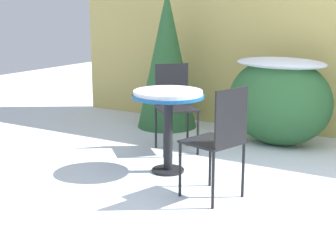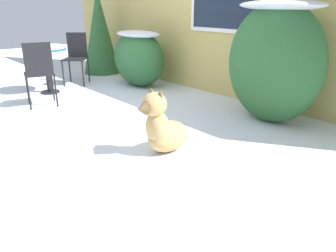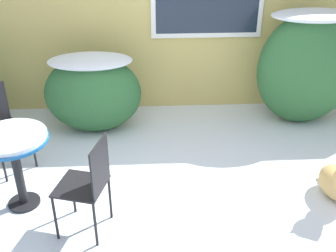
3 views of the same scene
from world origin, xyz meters
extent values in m
plane|color=silver|center=(0.00, 0.00, 0.00)|extent=(16.00, 16.00, 0.00)
cube|color=tan|center=(0.00, 2.20, 1.34)|extent=(8.00, 0.06, 2.68)
ellipsoid|color=#2D6033|center=(-0.86, 1.56, 0.49)|extent=(1.17, 0.68, 0.97)
ellipsoid|color=silver|center=(-0.86, 1.56, 0.91)|extent=(1.00, 0.58, 0.12)
ellipsoid|color=#2D6033|center=(1.78, 1.65, 0.72)|extent=(1.25, 0.68, 1.45)
ellipsoid|color=silver|center=(1.78, 1.65, 1.39)|extent=(1.07, 0.58, 0.12)
cone|color=#2D6033|center=(-2.37, 1.67, 0.86)|extent=(0.75, 0.75, 1.72)
cylinder|color=black|center=(-1.42, 0.12, 0.01)|extent=(0.30, 0.30, 0.03)
cylinder|color=black|center=(-1.42, 0.12, 0.36)|extent=(0.08, 0.08, 0.68)
cylinder|color=#195699|center=(-1.42, 0.12, 0.72)|extent=(0.66, 0.66, 0.03)
cylinder|color=silver|center=(-1.42, 0.12, 0.75)|extent=(0.63, 0.63, 0.04)
cube|color=black|center=(-1.69, 0.75, 0.47)|extent=(0.56, 0.56, 0.02)
cube|color=black|center=(-1.83, 0.88, 0.70)|extent=(0.26, 0.27, 0.44)
cylinder|color=black|center=(-1.69, 0.49, 0.23)|extent=(0.02, 0.02, 0.46)
cylinder|color=black|center=(-1.44, 0.75, 0.23)|extent=(0.02, 0.02, 0.46)
cylinder|color=black|center=(-1.95, 0.74, 0.23)|extent=(0.02, 0.02, 0.46)
cylinder|color=black|center=(-1.70, 1.00, 0.23)|extent=(0.02, 0.02, 0.46)
cube|color=black|center=(-0.78, -0.25, 0.47)|extent=(0.49, 0.49, 0.02)
cube|color=black|center=(-0.60, -0.30, 0.70)|extent=(0.11, 0.35, 0.44)
cylinder|color=black|center=(-0.91, -0.03, 0.23)|extent=(0.02, 0.02, 0.46)
cylinder|color=black|center=(-1.01, -0.37, 0.23)|extent=(0.02, 0.02, 0.46)
cylinder|color=black|center=(-0.56, -0.12, 0.23)|extent=(0.02, 0.02, 0.46)
cylinder|color=black|center=(-0.66, -0.47, 0.23)|extent=(0.02, 0.02, 0.46)
ellipsoid|color=tan|center=(1.63, 0.09, 0.15)|extent=(0.34, 0.48, 0.31)
ellipsoid|color=tan|center=(1.64, -0.05, 0.28)|extent=(0.25, 0.23, 0.33)
sphere|color=tan|center=(1.64, -0.08, 0.52)|extent=(0.23, 0.23, 0.23)
cone|color=brown|center=(1.64, -0.23, 0.50)|extent=(0.13, 0.08, 0.13)
ellipsoid|color=brown|center=(1.57, -0.06, 0.61)|extent=(0.05, 0.03, 0.10)
ellipsoid|color=brown|center=(1.70, -0.06, 0.61)|extent=(0.05, 0.03, 0.10)
ellipsoid|color=tan|center=(1.63, 0.31, 0.07)|extent=(0.07, 0.22, 0.06)
camera|label=1|loc=(0.96, -3.82, 1.54)|focal=55.00mm
camera|label=2|loc=(3.93, -1.90, 1.39)|focal=35.00mm
camera|label=3|loc=(-0.20, -3.14, 2.65)|focal=45.00mm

